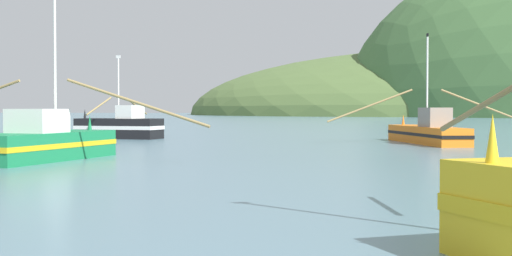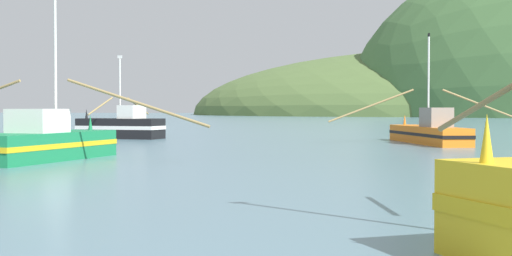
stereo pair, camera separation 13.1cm
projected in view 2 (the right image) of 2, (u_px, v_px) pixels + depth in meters
name	position (u px, v px, depth m)	size (l,w,h in m)	color
hill_far_left	(506.00, 115.00, 243.48)	(137.44, 109.95, 55.32)	#386633
hill_far_center	(449.00, 115.00, 237.61)	(172.45, 137.96, 42.78)	#516B38
fishing_boat_orange	(429.00, 132.00, 44.73)	(11.94, 10.47, 6.88)	orange
fishing_boat_black	(121.00, 127.00, 52.07)	(6.35, 8.72, 6.03)	black
fishing_boat_green	(44.00, 142.00, 30.33)	(15.15, 8.14, 7.51)	#197A47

